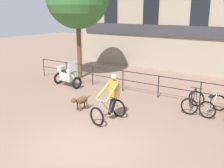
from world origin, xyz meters
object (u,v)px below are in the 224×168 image
dog (80,100)px  parked_bicycle_near_lamp (193,102)px  cyclist_with_bike (111,100)px  parked_motorcycle (67,76)px  parked_bicycle_mid_left (213,105)px

dog → parked_bicycle_near_lamp: bearing=47.2°
cyclist_with_bike → parked_motorcycle: cyclist_with_bike is taller
dog → parked_motorcycle: (-2.84, 2.27, 0.15)m
parked_motorcycle → parked_bicycle_near_lamp: size_ratio=1.45×
parked_motorcycle → parked_bicycle_near_lamp: parked_motorcycle is taller
parked_motorcycle → parked_bicycle_mid_left: bearing=-81.4°
cyclist_with_bike → parked_bicycle_mid_left: (2.93, 2.62, -0.41)m
cyclist_with_bike → parked_bicycle_near_lamp: bearing=60.4°
parked_bicycle_near_lamp → cyclist_with_bike: bearing=48.1°
parked_motorcycle → parked_bicycle_mid_left: size_ratio=1.38×
cyclist_with_bike → parked_bicycle_mid_left: bearing=51.7°
parked_bicycle_near_lamp → parked_bicycle_mid_left: bearing=177.7°
dog → parked_bicycle_mid_left: size_ratio=0.80×
cyclist_with_bike → dog: 1.58m
parked_bicycle_near_lamp → parked_motorcycle: bearing=-0.4°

